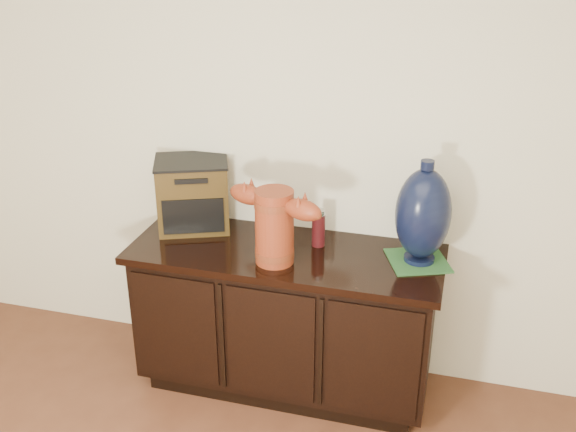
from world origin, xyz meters
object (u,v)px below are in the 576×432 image
(sideboard, at_px, (286,318))
(spray_can, at_px, (318,228))
(tv_radio, at_px, (193,194))
(terracotta_vessel, at_px, (274,222))
(lamp_base, at_px, (423,214))

(sideboard, height_order, spray_can, spray_can)
(tv_radio, bearing_deg, terracotta_vessel, -49.39)
(lamp_base, height_order, spray_can, lamp_base)
(sideboard, distance_m, lamp_base, 0.86)
(sideboard, distance_m, spray_can, 0.49)
(lamp_base, bearing_deg, sideboard, -174.33)
(sideboard, height_order, tv_radio, tv_radio)
(sideboard, bearing_deg, lamp_base, 5.67)
(tv_radio, relative_size, lamp_base, 0.91)
(sideboard, xyz_separation_m, tv_radio, (-0.51, 0.14, 0.54))
(tv_radio, xyz_separation_m, spray_can, (0.64, -0.04, -0.09))
(tv_radio, distance_m, spray_can, 0.65)
(sideboard, height_order, lamp_base, lamp_base)
(tv_radio, xyz_separation_m, lamp_base, (1.12, -0.08, 0.06))
(spray_can, bearing_deg, sideboard, -143.26)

